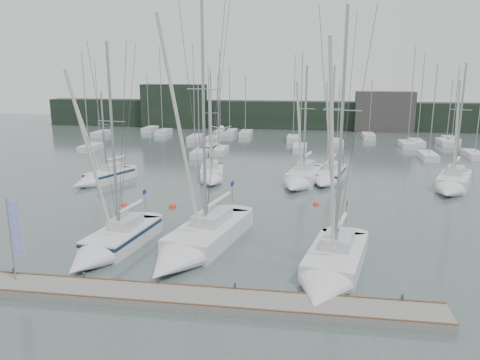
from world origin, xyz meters
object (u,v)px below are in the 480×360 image
(sailboat_near_right, at_px, (330,271))
(sailboat_mid_c, at_px, (301,180))
(sailboat_near_center, at_px, (193,246))
(sailboat_mid_b, at_px, (212,176))
(buoy_b, at_px, (316,205))
(dock_banner, at_px, (14,232))
(sailboat_mid_a, at_px, (100,178))
(sailboat_near_left, at_px, (109,246))
(sailboat_mid_e, at_px, (452,185))
(buoy_c, at_px, (124,205))
(buoy_a, at_px, (173,207))
(sailboat_mid_d, at_px, (328,177))

(sailboat_near_right, xyz_separation_m, sailboat_mid_c, (-2.08, 20.45, 0.06))
(sailboat_near_center, xyz_separation_m, sailboat_mid_b, (-2.79, 18.52, -0.04))
(buoy_b, distance_m, dock_banner, 23.33)
(sailboat_mid_b, xyz_separation_m, buoy_b, (10.29, -6.74, -0.52))
(sailboat_near_center, relative_size, dock_banner, 3.81)
(sailboat_mid_b, bearing_deg, sailboat_mid_a, -177.37)
(sailboat_near_left, distance_m, sailboat_near_center, 5.14)
(sailboat_mid_e, relative_size, buoy_c, 25.08)
(sailboat_near_left, distance_m, dock_banner, 6.10)
(buoy_a, height_order, buoy_c, buoy_a)
(sailboat_near_left, bearing_deg, sailboat_mid_b, 91.37)
(sailboat_mid_a, distance_m, buoy_a, 11.49)
(sailboat_near_left, relative_size, sailboat_mid_e, 1.10)
(sailboat_near_left, bearing_deg, buoy_b, 52.93)
(sailboat_near_right, bearing_deg, sailboat_mid_a, 151.85)
(buoy_a, relative_size, dock_banner, 0.14)
(sailboat_mid_e, relative_size, buoy_a, 19.55)
(sailboat_mid_c, bearing_deg, buoy_b, -64.19)
(sailboat_near_right, relative_size, sailboat_mid_d, 1.26)
(buoy_c, bearing_deg, buoy_b, 9.24)
(sailboat_near_left, bearing_deg, sailboat_mid_d, 64.27)
(sailboat_mid_b, xyz_separation_m, sailboat_mid_d, (11.45, 1.23, 0.03))
(sailboat_near_right, relative_size, sailboat_mid_b, 1.35)
(buoy_b, distance_m, buoy_c, 15.90)
(sailboat_near_center, distance_m, sailboat_mid_c, 19.02)
(buoy_b, bearing_deg, sailboat_near_center, -122.48)
(sailboat_mid_a, height_order, sailboat_mid_c, sailboat_mid_c)
(sailboat_near_right, xyz_separation_m, sailboat_mid_e, (11.70, 20.55, 0.04))
(buoy_a, height_order, buoy_b, buoy_a)
(sailboat_near_right, relative_size, sailboat_mid_e, 1.23)
(sailboat_mid_a, xyz_separation_m, sailboat_mid_e, (33.24, 2.12, 0.06))
(sailboat_mid_a, distance_m, sailboat_mid_c, 19.57)
(dock_banner, bearing_deg, buoy_c, 86.43)
(sailboat_mid_d, distance_m, buoy_a, 16.46)
(buoy_b, xyz_separation_m, buoy_c, (-15.69, -2.55, 0.00))
(sailboat_mid_d, bearing_deg, sailboat_mid_a, -157.14)
(sailboat_mid_c, bearing_deg, sailboat_near_center, -95.81)
(sailboat_near_left, height_order, dock_banner, sailboat_near_left)
(sailboat_mid_a, xyz_separation_m, buoy_b, (20.92, -4.24, -0.53))
(sailboat_near_center, height_order, buoy_b, sailboat_near_center)
(sailboat_mid_e, bearing_deg, sailboat_mid_d, -166.29)
(sailboat_near_right, height_order, buoy_c, sailboat_near_right)
(sailboat_near_left, bearing_deg, dock_banner, -110.80)
(sailboat_near_center, distance_m, sailboat_mid_a, 20.90)
(sailboat_mid_c, bearing_deg, sailboat_mid_e, 13.16)
(sailboat_mid_d, relative_size, buoy_a, 19.20)
(sailboat_near_right, height_order, sailboat_mid_e, sailboat_near_right)
(sailboat_mid_b, distance_m, buoy_b, 12.31)
(sailboat_near_left, distance_m, buoy_a, 10.10)
(sailboat_near_right, relative_size, sailboat_mid_c, 1.25)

